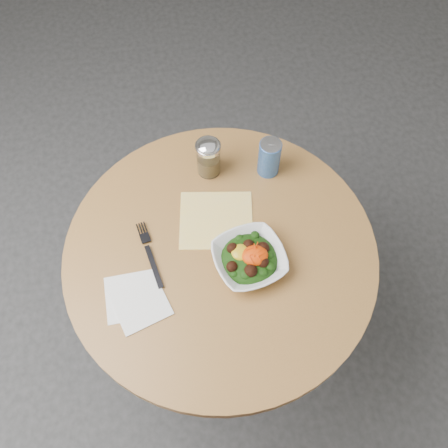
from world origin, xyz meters
name	(u,v)px	position (x,y,z in m)	size (l,w,h in m)	color
ground	(222,330)	(0.00, 0.00, 0.00)	(6.00, 6.00, 0.00)	#2A2A2C
table	(221,277)	(0.00, 0.00, 0.55)	(0.90, 0.90, 0.75)	black
cloth_napkin	(216,220)	(0.00, 0.10, 0.75)	(0.21, 0.20, 0.00)	yellow
paper_napkins	(136,300)	(-0.25, -0.11, 0.75)	(0.18, 0.18, 0.00)	white
salad_bowl	(249,259)	(0.07, -0.06, 0.78)	(0.23, 0.23, 0.07)	silver
fork	(149,252)	(-0.20, 0.02, 0.76)	(0.06, 0.22, 0.00)	black
spice_shaker	(208,157)	(0.01, 0.28, 0.82)	(0.08, 0.08, 0.14)	silver
beverage_can	(269,157)	(0.19, 0.25, 0.81)	(0.07, 0.07, 0.13)	#0D3596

